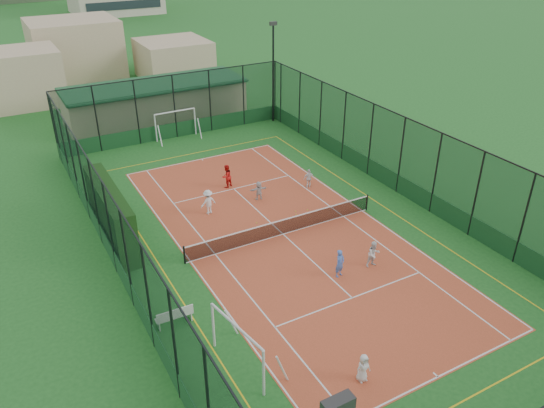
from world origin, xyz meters
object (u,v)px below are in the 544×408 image
at_px(futsal_goal_far, 176,125).
at_px(child_near_right, 374,254).
at_px(clubhouse, 156,101).
at_px(floodlight_ne, 273,73).
at_px(white_bench, 174,315).
at_px(child_far_left, 208,202).
at_px(coach, 227,176).
at_px(child_near_left, 363,368).
at_px(child_near_mid, 340,263).
at_px(child_far_back, 259,191).
at_px(futsal_goal_near, 237,348).
at_px(child_far_right, 309,178).

relative_size(futsal_goal_far, child_near_right, 2.39).
bearing_deg(clubhouse, floodlight_ne, -32.12).
distance_m(white_bench, child_near_right, 10.27).
xyz_separation_m(floodlight_ne, child_near_right, (-6.16, -21.41, -3.41)).
xyz_separation_m(child_far_left, coach, (2.41, 2.68, 0.01)).
relative_size(white_bench, child_near_left, 1.33).
bearing_deg(child_near_right, child_far_left, 123.44).
distance_m(child_near_mid, child_far_back, 9.04).
relative_size(floodlight_ne, futsal_goal_near, 2.43).
distance_m(clubhouse, child_far_left, 18.01).
xyz_separation_m(floodlight_ne, child_far_left, (-11.28, -12.40, -3.35)).
distance_m(futsal_goal_near, child_far_left, 12.59).
distance_m(floodlight_ne, futsal_goal_far, 9.22).
height_order(white_bench, child_far_left, child_far_left).
bearing_deg(child_near_mid, futsal_goal_near, -172.85).
distance_m(child_near_left, child_far_left, 14.78).
distance_m(child_near_right, child_far_left, 10.37).
bearing_deg(white_bench, child_near_right, -2.59).
height_order(futsal_goal_far, child_far_right, futsal_goal_far).
xyz_separation_m(child_near_left, child_near_mid, (3.12, 5.90, 0.12)).
xyz_separation_m(white_bench, child_near_left, (5.15, -6.50, 0.16)).
bearing_deg(child_near_mid, floodlight_ne, 52.41).
distance_m(futsal_goal_near, child_far_back, 14.17).
distance_m(futsal_goal_far, child_far_left, 12.86).
bearing_deg(floodlight_ne, futsal_goal_near, -121.86).
bearing_deg(coach, child_near_right, 79.61).
bearing_deg(child_near_right, child_near_left, -127.60).
xyz_separation_m(clubhouse, coach, (-0.27, -15.12, -0.79)).
height_order(child_near_left, child_near_mid, child_near_mid).
xyz_separation_m(child_near_right, child_far_right, (1.94, 9.07, -0.08)).
bearing_deg(child_near_left, white_bench, 129.05).
relative_size(white_bench, child_far_back, 1.36).
height_order(clubhouse, futsal_goal_near, clubhouse).
xyz_separation_m(child_near_mid, child_near_right, (1.97, -0.13, -0.03)).
bearing_deg(white_bench, clubhouse, 74.84).
bearing_deg(futsal_goal_near, child_far_right, -52.25).
relative_size(child_far_left, child_far_right, 1.21).
xyz_separation_m(futsal_goal_far, child_near_left, (-2.54, -27.38, -0.47)).
height_order(futsal_goal_near, futsal_goal_far, same).
xyz_separation_m(white_bench, coach, (7.53, 10.96, 0.32)).
bearing_deg(child_near_right, futsal_goal_near, -157.91).
relative_size(futsal_goal_near, child_far_left, 2.22).
distance_m(child_near_mid, coach, 11.58).
xyz_separation_m(floodlight_ne, child_near_left, (-11.25, -27.18, -3.50)).
distance_m(futsal_goal_near, futsal_goal_far, 25.41).
distance_m(child_far_right, child_far_back, 3.62).
relative_size(clubhouse, coach, 9.84).
bearing_deg(floodlight_ne, clubhouse, 147.88).
bearing_deg(coach, child_far_back, 88.77).
distance_m(child_near_left, child_near_mid, 6.67).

